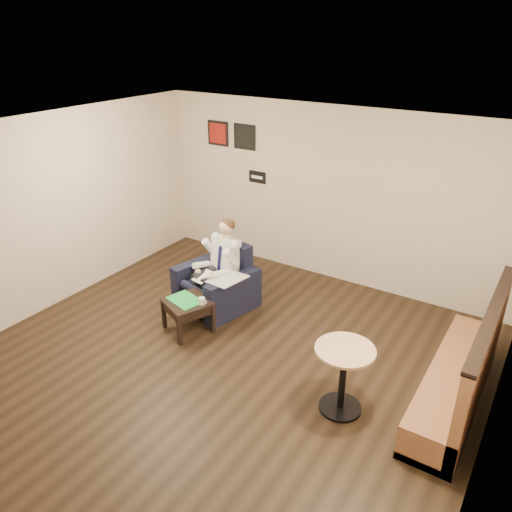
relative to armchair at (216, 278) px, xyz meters
The scene contains 18 objects.
ground 1.58m from the armchair, 53.50° to the right, with size 6.00×6.00×0.00m, color black.
wall_back 2.21m from the armchair, 63.37° to the left, with size 6.00×0.02×2.80m, color beige.
wall_left 2.60m from the armchair, 150.05° to the right, with size 0.02×6.00×2.80m, color beige.
wall_right 4.19m from the armchair, 17.28° to the right, with size 0.02×6.00×2.80m, color beige.
ceiling 2.78m from the armchair, 53.50° to the right, with size 6.00×6.00×0.02m, color white.
seating_sign 2.09m from the armchair, 102.81° to the left, with size 0.32×0.02×0.20m, color black.
art_print_left 2.73m from the armchair, 124.16° to the left, with size 0.42×0.03×0.42m, color maroon.
art_print_right 2.53m from the armchair, 110.23° to the left, with size 0.42×0.03×0.42m, color black.
armchair is the anchor object (origin of this frame).
seated_man 0.21m from the armchair, 103.44° to the right, with size 0.60×0.91×1.27m, color silver, non-canonical shape.
lap_papers 0.25m from the armchair, 103.44° to the right, with size 0.21×0.30×0.01m, color white.
newspaper 0.43m from the armchair, 28.00° to the right, with size 0.40×0.50×0.01m, color silver.
side_table 0.78m from the armchair, 84.34° to the right, with size 0.57×0.57×0.46m, color black.
green_folder 0.75m from the armchair, 87.16° to the right, with size 0.46×0.33×0.01m, color green.
coffee_mug 0.76m from the armchair, 67.40° to the right, with size 0.08×0.08×0.10m, color white.
smartphone 0.64m from the armchair, 73.07° to the right, with size 0.14×0.07×0.01m, color black.
banquette 3.50m from the armchair, ahead, with size 0.57×2.38×1.22m, color brown.
cafe_table 2.70m from the armchair, 22.97° to the right, with size 0.64×0.64×0.80m, color tan.
Camera 1 is at (3.11, -3.95, 3.88)m, focal length 35.00 mm.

